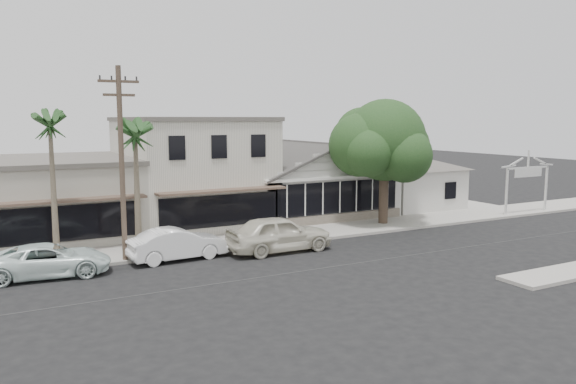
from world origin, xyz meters
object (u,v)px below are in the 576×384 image
car_2 (49,260)px  shade_tree (382,143)px  car_0 (279,234)px  arch_sign (528,170)px  utility_pole (122,160)px  car_1 (177,244)px

car_2 → shade_tree: (19.58, 2.78, 4.48)m
car_0 → car_2: (-10.65, 0.62, -0.22)m
arch_sign → utility_pole: (-27.40, -0.10, 1.63)m
car_0 → shade_tree: shade_tree is taller
car_0 → car_2: bearing=86.9°
utility_pole → car_1: (2.31, -0.62, -4.03)m
utility_pole → car_0: bearing=-11.0°
car_1 → car_2: 5.65m
car_0 → car_2: car_0 is taller
car_0 → shade_tree: bearing=-68.9°
car_2 → shade_tree: size_ratio=0.64×
utility_pole → arch_sign: bearing=0.2°
arch_sign → car_0: bearing=-175.7°
arch_sign → shade_tree: (-11.16, 1.88, 2.01)m
arch_sign → shade_tree: shade_tree is taller
arch_sign → shade_tree: 11.50m
utility_pole → car_2: 5.34m
arch_sign → utility_pole: bearing=-179.8°
arch_sign → car_0: (-20.09, -1.52, -2.24)m
utility_pole → car_0: utility_pole is taller
shade_tree → arch_sign: bearing=-9.6°
utility_pole → car_0: 8.39m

